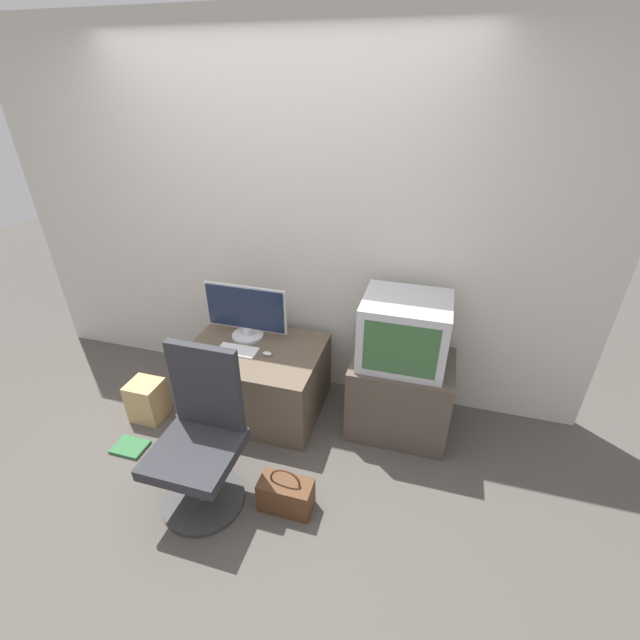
{
  "coord_description": "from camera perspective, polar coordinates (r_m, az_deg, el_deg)",
  "views": [
    {
      "loc": [
        1.06,
        -1.45,
        2.22
      ],
      "look_at": [
        0.36,
        0.98,
        0.77
      ],
      "focal_mm": 24.0,
      "sensor_mm": 36.0,
      "label": 1
    }
  ],
  "objects": [
    {
      "name": "crt_tv",
      "position": [
        2.8,
        11.18,
        -1.46
      ],
      "size": [
        0.55,
        0.47,
        0.45
      ],
      "color": "#B7B7BC",
      "rests_on": "side_stand"
    },
    {
      "name": "wall_back",
      "position": [
        3.11,
        -4.73,
        12.42
      ],
      "size": [
        4.4,
        0.05,
        2.6
      ],
      "color": "beige",
      "rests_on": "ground_plane"
    },
    {
      "name": "handbag",
      "position": [
        2.69,
        -4.56,
        -22.16
      ],
      "size": [
        0.31,
        0.16,
        0.31
      ],
      "color": "#4C2D19",
      "rests_on": "ground_plane"
    },
    {
      "name": "cardboard_box_lower",
      "position": [
        3.44,
        -22.04,
        -9.87
      ],
      "size": [
        0.23,
        0.21,
        0.31
      ],
      "color": "tan",
      "rests_on": "ground_plane"
    },
    {
      "name": "office_chair",
      "position": [
        2.61,
        -15.62,
        -15.4
      ],
      "size": [
        0.48,
        0.48,
        0.99
      ],
      "color": "#333333",
      "rests_on": "ground_plane"
    },
    {
      "name": "main_monitor",
      "position": [
        3.15,
        -9.87,
        1.02
      ],
      "size": [
        0.62,
        0.23,
        0.41
      ],
      "color": "silver",
      "rests_on": "desk"
    },
    {
      "name": "keyboard",
      "position": [
        3.09,
        -10.97,
        -4.02
      ],
      "size": [
        0.29,
        0.14,
        0.01
      ],
      "color": "white",
      "rests_on": "desk"
    },
    {
      "name": "book",
      "position": [
        3.32,
        -23.99,
        -15.22
      ],
      "size": [
        0.22,
        0.17,
        0.02
      ],
      "color": "#2D6638",
      "rests_on": "ground_plane"
    },
    {
      "name": "mouse",
      "position": [
        3.01,
        -7.06,
        -4.47
      ],
      "size": [
        0.07,
        0.04,
        0.03
      ],
      "color": "silver",
      "rests_on": "desk"
    },
    {
      "name": "side_stand",
      "position": [
        3.09,
        10.57,
        -9.72
      ],
      "size": [
        0.68,
        0.52,
        0.57
      ],
      "color": "#4C4238",
      "rests_on": "ground_plane"
    },
    {
      "name": "ground_plane",
      "position": [
        2.86,
        -13.5,
        -22.43
      ],
      "size": [
        12.0,
        12.0,
        0.0
      ],
      "primitive_type": "plane",
      "color": "#4C4742"
    },
    {
      "name": "desk",
      "position": [
        3.25,
        -8.45,
        -7.71
      ],
      "size": [
        0.96,
        0.72,
        0.52
      ],
      "color": "brown",
      "rests_on": "ground_plane"
    }
  ]
}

